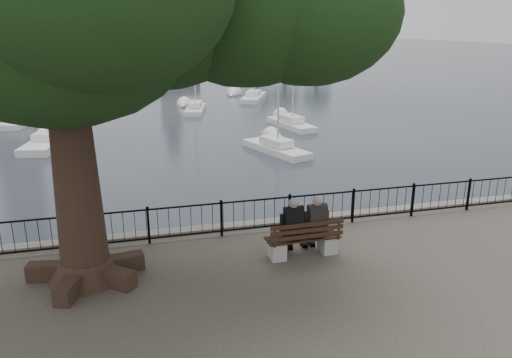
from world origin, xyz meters
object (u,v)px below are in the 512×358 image
object	(u,v)px
person_right	(314,226)
person_left	(291,229)
lion_monument	(169,63)
bench	(303,243)

from	to	relation	value
person_right	person_left	bearing A→B (deg)	-178.69
person_left	person_right	distance (m)	0.63
lion_monument	bench	bearing A→B (deg)	-91.41
person_right	lion_monument	bearing A→B (deg)	88.97
person_right	lion_monument	xyz separation A→B (m)	(0.88, 49.08, 0.55)
bench	lion_monument	xyz separation A→B (m)	(1.21, 49.20, 0.94)
bench	person_right	world-z (taller)	person_right
bench	person_right	xyz separation A→B (m)	(0.33, 0.12, 0.39)
person_right	lion_monument	distance (m)	49.09
bench	lion_monument	bearing A→B (deg)	88.59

